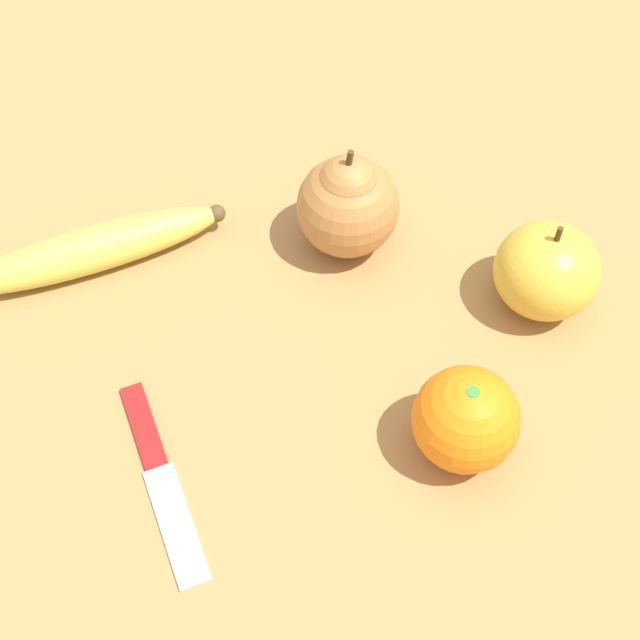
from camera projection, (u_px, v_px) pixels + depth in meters
name	position (u px, v px, depth m)	size (l,w,h in m)	color
ground_plane	(297.00, 277.00, 0.73)	(3.00, 3.00, 0.00)	#A87A47
banana	(89.00, 250.00, 0.72)	(0.08, 0.23, 0.04)	#DBCC4C
orange	(466.00, 419.00, 0.61)	(0.07, 0.07, 0.07)	orange
pear	(348.00, 203.00, 0.71)	(0.08, 0.08, 0.10)	#B2753D
apple	(546.00, 271.00, 0.68)	(0.08, 0.08, 0.09)	gold
paring_knife	(159.00, 471.00, 0.62)	(0.16, 0.05, 0.01)	silver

